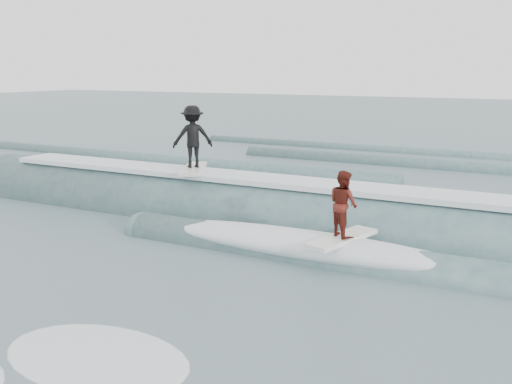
% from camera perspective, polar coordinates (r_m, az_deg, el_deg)
% --- Properties ---
extents(ground, '(160.00, 160.00, 0.00)m').
position_cam_1_polar(ground, '(10.43, -14.65, -11.86)').
color(ground, '#40585D').
rests_on(ground, ground).
extents(breaking_wave, '(23.06, 4.01, 2.45)m').
position_cam_1_polar(breaking_wave, '(15.39, 1.96, -3.42)').
color(breaking_wave, '#355859').
rests_on(breaking_wave, ground).
extents(surfer_black, '(1.34, 2.05, 1.87)m').
position_cam_1_polar(surfer_black, '(16.51, -6.35, 5.29)').
color(surfer_black, silver).
rests_on(surfer_black, ground).
extents(surfer_red, '(1.09, 2.07, 1.55)m').
position_cam_1_polar(surfer_red, '(12.43, 8.71, -1.73)').
color(surfer_red, white).
rests_on(surfer_red, ground).
extents(whitewater, '(16.28, 6.80, 0.10)m').
position_cam_1_polar(whitewater, '(9.92, -19.71, -13.52)').
color(whitewater, white).
rests_on(whitewater, ground).
extents(far_swells, '(35.50, 8.65, 0.80)m').
position_cam_1_polar(far_swells, '(26.18, 9.62, 2.86)').
color(far_swells, '#355859').
rests_on(far_swells, ground).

